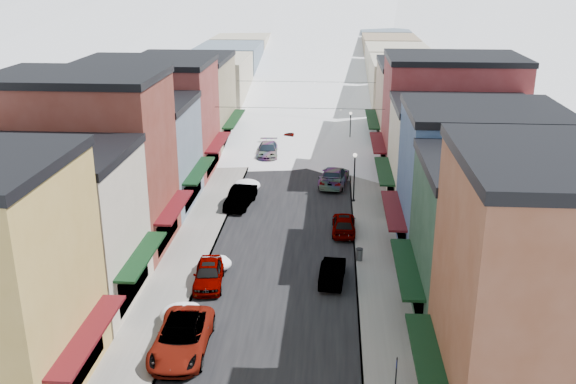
# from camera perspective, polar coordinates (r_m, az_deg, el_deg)

# --- Properties ---
(road) EXTENTS (10.00, 160.00, 0.01)m
(road) POSITION_cam_1_polar(r_m,az_deg,el_deg) (83.00, 1.74, 6.13)
(road) COLOR black
(road) RESTS_ON ground
(sidewalk_left) EXTENTS (3.20, 160.00, 0.15)m
(sidewalk_left) POSITION_cam_1_polar(r_m,az_deg,el_deg) (83.51, -2.82, 6.25)
(sidewalk_left) COLOR gray
(sidewalk_left) RESTS_ON ground
(sidewalk_right) EXTENTS (3.20, 160.00, 0.15)m
(sidewalk_right) POSITION_cam_1_polar(r_m,az_deg,el_deg) (82.98, 6.32, 6.07)
(sidewalk_right) COLOR gray
(sidewalk_right) RESTS_ON ground
(curb_left) EXTENTS (0.10, 160.00, 0.15)m
(curb_left) POSITION_cam_1_polar(r_m,az_deg,el_deg) (83.34, -1.75, 6.23)
(curb_left) COLOR slate
(curb_left) RESTS_ON ground
(curb_right) EXTENTS (0.10, 160.00, 0.15)m
(curb_right) POSITION_cam_1_polar(r_m,az_deg,el_deg) (82.93, 5.25, 6.10)
(curb_right) COLOR slate
(curb_right) RESTS_ON ground
(bldg_l_cream) EXTENTS (11.30, 8.20, 9.50)m
(bldg_l_cream) POSITION_cam_1_polar(r_m,az_deg,el_deg) (39.75, -20.77, -3.02)
(bldg_l_cream) COLOR beige
(bldg_l_cream) RESTS_ON ground
(bldg_l_brick_near) EXTENTS (12.30, 8.20, 12.50)m
(bldg_l_brick_near) POSITION_cam_1_polar(r_m,az_deg,el_deg) (46.39, -17.58, 2.45)
(bldg_l_brick_near) COLOR maroon
(bldg_l_brick_near) RESTS_ON ground
(bldg_l_grayblue) EXTENTS (11.30, 9.20, 9.00)m
(bldg_l_grayblue) POSITION_cam_1_polar(r_m,az_deg,el_deg) (54.37, -13.74, 3.31)
(bldg_l_grayblue) COLOR slate
(bldg_l_grayblue) RESTS_ON ground
(bldg_l_brick_far) EXTENTS (13.30, 9.20, 11.00)m
(bldg_l_brick_far) POSITION_cam_1_polar(r_m,az_deg,el_deg) (62.75, -12.26, 6.49)
(bldg_l_brick_far) COLOR maroon
(bldg_l_brick_far) RESTS_ON ground
(bldg_l_tan) EXTENTS (11.30, 11.20, 10.00)m
(bldg_l_tan) POSITION_cam_1_polar(r_m,az_deg,el_deg) (72.05, -9.29, 7.91)
(bldg_l_tan) COLOR #8B7C5B
(bldg_l_tan) RESTS_ON ground
(bldg_r_green) EXTENTS (11.30, 9.20, 9.50)m
(bldg_r_green) POSITION_cam_1_polar(r_m,az_deg,el_deg) (37.04, 19.29, -4.48)
(bldg_r_green) COLOR #1C3A27
(bldg_r_green) RESTS_ON ground
(bldg_r_blue) EXTENTS (11.30, 9.20, 10.50)m
(bldg_r_blue) POSITION_cam_1_polar(r_m,az_deg,el_deg) (45.03, 16.58, 0.72)
(bldg_r_blue) COLOR #334C74
(bldg_r_blue) RESTS_ON ground
(bldg_r_cream) EXTENTS (12.30, 9.20, 9.00)m
(bldg_r_cream) POSITION_cam_1_polar(r_m,az_deg,el_deg) (53.77, 15.11, 3.02)
(bldg_r_cream) COLOR beige
(bldg_r_cream) RESTS_ON ground
(bldg_r_brick_far) EXTENTS (13.30, 9.20, 11.50)m
(bldg_r_brick_far) POSITION_cam_1_polar(r_m,az_deg,el_deg) (62.13, 14.20, 6.45)
(bldg_r_brick_far) COLOR maroon
(bldg_r_brick_far) RESTS_ON ground
(bldg_r_tan) EXTENTS (11.30, 11.20, 9.50)m
(bldg_r_tan) POSITION_cam_1_polar(r_m,az_deg,el_deg) (71.84, 12.05, 7.50)
(bldg_r_tan) COLOR tan
(bldg_r_tan) RESTS_ON ground
(distant_blocks) EXTENTS (34.00, 55.00, 8.00)m
(distant_blocks) POSITION_cam_1_polar(r_m,az_deg,el_deg) (104.85, 2.32, 11.14)
(distant_blocks) COLOR gray
(distant_blocks) RESTS_ON ground
(overhead_cables) EXTENTS (16.40, 15.04, 0.04)m
(overhead_cables) POSITION_cam_1_polar(r_m,az_deg,el_deg) (69.49, 1.34, 8.74)
(overhead_cables) COLOR black
(overhead_cables) RESTS_ON ground
(car_white_suv) EXTENTS (2.89, 6.01, 1.65)m
(car_white_suv) POSITION_cam_1_polar(r_m,az_deg,el_deg) (34.64, -9.42, -12.67)
(car_white_suv) COLOR silver
(car_white_suv) RESTS_ON ground
(car_silver_sedan) EXTENTS (2.25, 4.63, 1.52)m
(car_silver_sedan) POSITION_cam_1_polar(r_m,az_deg,el_deg) (41.05, -7.07, -7.24)
(car_silver_sedan) COLOR #919398
(car_silver_sedan) RESTS_ON ground
(car_dark_hatch) EXTENTS (2.34, 5.07, 1.61)m
(car_dark_hatch) POSITION_cam_1_polar(r_m,az_deg,el_deg) (53.88, -4.25, -0.46)
(car_dark_hatch) COLOR black
(car_dark_hatch) RESTS_ON ground
(car_silver_wagon) EXTENTS (2.44, 5.43, 1.55)m
(car_silver_wagon) POSITION_cam_1_polar(r_m,az_deg,el_deg) (67.63, -1.82, 3.71)
(car_silver_wagon) COLOR #96979E
(car_silver_wagon) RESTS_ON ground
(car_green_sedan) EXTENTS (1.78, 4.27, 1.37)m
(car_green_sedan) POSITION_cam_1_polar(r_m,az_deg,el_deg) (41.32, 3.98, -7.06)
(car_green_sedan) COLOR black
(car_green_sedan) RESTS_ON ground
(car_gray_suv) EXTENTS (1.78, 4.39, 1.49)m
(car_gray_suv) POSITION_cam_1_polar(r_m,az_deg,el_deg) (48.62, 4.99, -2.80)
(car_gray_suv) COLOR gray
(car_gray_suv) RESTS_ON ground
(car_black_sedan) EXTENTS (3.11, 6.06, 1.68)m
(car_black_sedan) POSITION_cam_1_polar(r_m,az_deg,el_deg) (59.15, 4.10, 1.41)
(car_black_sedan) COLOR black
(car_black_sedan) RESTS_ON ground
(car_lane_silver) EXTENTS (1.98, 4.49, 1.50)m
(car_lane_silver) POSITION_cam_1_polar(r_m,az_deg,el_deg) (72.05, 0.06, 4.69)
(car_lane_silver) COLOR #ABAEB4
(car_lane_silver) RESTS_ON ground
(car_lane_white) EXTENTS (2.72, 5.79, 1.60)m
(car_lane_white) POSITION_cam_1_polar(r_m,az_deg,el_deg) (94.55, 2.84, 8.26)
(car_lane_white) COLOR silver
(car_lane_white) RESTS_ON ground
(parking_sign) EXTENTS (0.09, 0.29, 2.18)m
(parking_sign) POSITION_cam_1_polar(r_m,az_deg,el_deg) (30.92, 9.59, -15.70)
(parking_sign) COLOR black
(parking_sign) RESTS_ON sidewalk_right
(trash_can) EXTENTS (0.50, 0.50, 0.84)m
(trash_can) POSITION_cam_1_polar(r_m,az_deg,el_deg) (44.08, 6.35, -5.52)
(trash_can) COLOR #575A5C
(trash_can) RESTS_ON sidewalk_right
(streetlamp_near) EXTENTS (0.35, 0.35, 4.24)m
(streetlamp_near) POSITION_cam_1_polar(r_m,az_deg,el_deg) (54.21, 5.93, 1.87)
(streetlamp_near) COLOR black
(streetlamp_near) RESTS_ON sidewalk_right
(streetlamp_far) EXTENTS (0.33, 0.33, 3.93)m
(streetlamp_far) POSITION_cam_1_polar(r_m,az_deg,el_deg) (71.15, 5.56, 5.96)
(streetlamp_far) COLOR black
(streetlamp_far) RESTS_ON sidewalk_right
(snow_pile_near) EXTENTS (2.59, 2.79, 1.09)m
(snow_pile_near) POSITION_cam_1_polar(r_m,az_deg,el_deg) (37.37, -9.28, -10.63)
(snow_pile_near) COLOR white
(snow_pile_near) RESTS_ON ground
(snow_pile_mid) EXTENTS (2.25, 2.59, 0.95)m
(snow_pile_mid) POSITION_cam_1_polar(r_m,az_deg,el_deg) (43.11, -6.48, -6.31)
(snow_pile_mid) COLOR white
(snow_pile_mid) RESTS_ON ground
(snow_pile_far) EXTENTS (2.46, 2.71, 1.04)m
(snow_pile_far) POSITION_cam_1_polar(r_m,az_deg,el_deg) (57.75, -3.66, 0.62)
(snow_pile_far) COLOR white
(snow_pile_far) RESTS_ON ground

